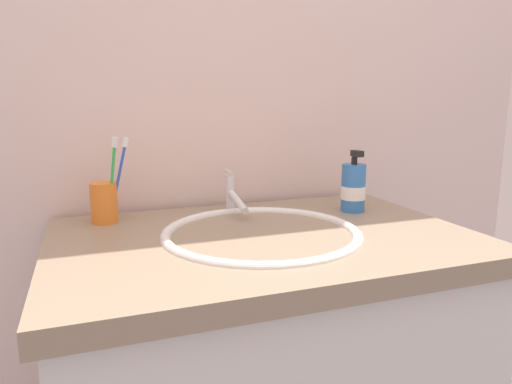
{
  "coord_description": "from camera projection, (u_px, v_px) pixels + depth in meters",
  "views": [
    {
      "loc": [
        -0.36,
        -0.95,
        1.21
      ],
      "look_at": [
        -0.01,
        0.03,
        1.0
      ],
      "focal_mm": 32.69,
      "sensor_mm": 36.0,
      "label": 1
    }
  ],
  "objects": [
    {
      "name": "sink_basin",
      "position": [
        260.0,
        252.0,
        1.07
      ],
      "size": [
        0.45,
        0.45,
        0.13
      ],
      "color": "white",
      "rests_on": "vanity_counter"
    },
    {
      "name": "toothbrush_cup",
      "position": [
        104.0,
        203.0,
        1.14
      ],
      "size": [
        0.06,
        0.06,
        0.1
      ],
      "primitive_type": "cylinder",
      "color": "orange",
      "rests_on": "vanity_counter"
    },
    {
      "name": "faucet",
      "position": [
        233.0,
        195.0,
        1.24
      ],
      "size": [
        0.02,
        0.17,
        0.11
      ],
      "color": "silver",
      "rests_on": "sink_basin"
    },
    {
      "name": "soap_dispenser",
      "position": [
        353.0,
        188.0,
        1.25
      ],
      "size": [
        0.07,
        0.07,
        0.17
      ],
      "color": "#3372BF",
      "rests_on": "vanity_counter"
    },
    {
      "name": "tiled_wall_back",
      "position": [
        220.0,
        102.0,
        1.33
      ],
      "size": [
        2.13,
        0.04,
        2.4
      ],
      "primitive_type": "cube",
      "color": "beige",
      "rests_on": "ground"
    },
    {
      "name": "toothbrush_blue",
      "position": [
        119.0,
        174.0,
        1.14
      ],
      "size": [
        0.06,
        0.02,
        0.2
      ],
      "color": "blue",
      "rests_on": "toothbrush_cup"
    },
    {
      "name": "toothbrush_green",
      "position": [
        112.0,
        175.0,
        1.11
      ],
      "size": [
        0.04,
        0.03,
        0.21
      ],
      "color": "green",
      "rests_on": "toothbrush_cup"
    }
  ]
}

